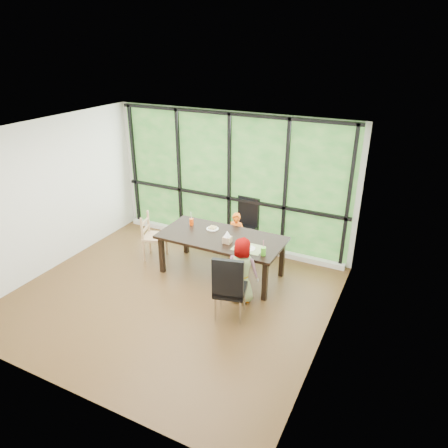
{
  "coord_description": "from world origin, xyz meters",
  "views": [
    {
      "loc": [
        3.33,
        -4.75,
        3.92
      ],
      "look_at": [
        0.52,
        0.92,
        1.05
      ],
      "focal_mm": 33.08,
      "sensor_mm": 36.0,
      "label": 1
    }
  ],
  "objects": [
    {
      "name": "chair_end_beech",
      "position": [
        -1.0,
        1.0,
        0.45
      ],
      "size": [
        0.5,
        0.52,
        0.9
      ],
      "primitive_type": "cube",
      "rotation": [
        0.0,
        0.0,
        1.86
      ],
      "color": "tan",
      "rests_on": "ground"
    },
    {
      "name": "dining_table",
      "position": [
        0.42,
        1.02,
        0.38
      ],
      "size": [
        2.26,
        1.2,
        0.75
      ],
      "primitive_type": "cube",
      "rotation": [
        0.0,
        0.0,
        -0.08
      ],
      "color": "black",
      "rests_on": "ground"
    },
    {
      "name": "straw_white",
      "position": [
        -0.3,
        1.21,
        0.91
      ],
      "size": [
        0.01,
        0.04,
        0.2
      ],
      "primitive_type": "cylinder",
      "rotation": [
        0.14,
        0.0,
        0.0
      ],
      "color": "white",
      "rests_on": "orange_cup"
    },
    {
      "name": "ground",
      "position": [
        0.0,
        0.0,
        0.0
      ],
      "size": [
        5.0,
        5.0,
        0.0
      ],
      "primitive_type": "plane",
      "color": "black",
      "rests_on": "ground"
    },
    {
      "name": "foliage_backdrop",
      "position": [
        0.0,
        2.23,
        1.35
      ],
      "size": [
        4.8,
        0.02,
        2.65
      ],
      "primitive_type": "cube",
      "color": "#1E4B1C",
      "rests_on": "back_wall"
    },
    {
      "name": "straw_pink",
      "position": [
        1.32,
        0.72,
        0.92
      ],
      "size": [
        0.01,
        0.04,
        0.2
      ],
      "primitive_type": "cylinder",
      "rotation": [
        0.14,
        0.0,
        0.0
      ],
      "color": "pink",
      "rests_on": "green_cup"
    },
    {
      "name": "plate_near",
      "position": [
        1.02,
        0.81,
        0.76
      ],
      "size": [
        0.23,
        0.23,
        0.01
      ],
      "primitive_type": "cylinder",
      "color": "white",
      "rests_on": "dining_table"
    },
    {
      "name": "green_cup",
      "position": [
        1.32,
        0.72,
        0.82
      ],
      "size": [
        0.08,
        0.08,
        0.13
      ],
      "primitive_type": "cylinder",
      "color": "#5CC42C",
      "rests_on": "dining_table"
    },
    {
      "name": "chair_interior_leather",
      "position": [
        1.09,
        -0.02,
        0.54
      ],
      "size": [
        0.56,
        0.56,
        1.08
      ],
      "primitive_type": "cube",
      "rotation": [
        0.0,
        0.0,
        3.39
      ],
      "color": "black",
      "rests_on": "ground"
    },
    {
      "name": "back_wall",
      "position": [
        0.0,
        2.25,
        1.35
      ],
      "size": [
        5.0,
        0.0,
        5.0
      ],
      "primitive_type": "plane",
      "rotation": [
        1.57,
        0.0,
        0.0
      ],
      "color": "silver",
      "rests_on": "ground"
    },
    {
      "name": "orange_cup",
      "position": [
        -0.3,
        1.21,
        0.81
      ],
      "size": [
        0.08,
        0.08,
        0.12
      ],
      "primitive_type": "cylinder",
      "color": "#E4430A",
      "rests_on": "dining_table"
    },
    {
      "name": "chair_window_leather",
      "position": [
        0.39,
        2.04,
        0.54
      ],
      "size": [
        0.52,
        0.52,
        1.08
      ],
      "primitive_type": "cube",
      "rotation": [
        0.0,
        0.0,
        -0.13
      ],
      "color": "black",
      "rests_on": "ground"
    },
    {
      "name": "crepe_rolls_far",
      "position": [
        0.13,
        1.22,
        0.78
      ],
      "size": [
        0.15,
        0.12,
        0.04
      ],
      "primitive_type": null,
      "color": "tan",
      "rests_on": "plate_far"
    },
    {
      "name": "crepe_rolls_near",
      "position": [
        1.02,
        0.81,
        0.78
      ],
      "size": [
        0.05,
        0.12,
        0.04
      ],
      "primitive_type": null,
      "color": "tan",
      "rests_on": "plate_near"
    },
    {
      "name": "plate_far",
      "position": [
        0.13,
        1.22,
        0.76
      ],
      "size": [
        0.22,
        0.22,
        0.01
      ],
      "primitive_type": "cylinder",
      "color": "white",
      "rests_on": "dining_table"
    },
    {
      "name": "window_sill",
      "position": [
        0.0,
        2.15,
        0.05
      ],
      "size": [
        4.8,
        0.12,
        0.1
      ],
      "primitive_type": "cube",
      "color": "silver",
      "rests_on": "ground"
    },
    {
      "name": "tissue_box",
      "position": [
        0.61,
        0.86,
        0.81
      ],
      "size": [
        0.13,
        0.13,
        0.11
      ],
      "primitive_type": "cube",
      "color": "tan",
      "rests_on": "dining_table"
    },
    {
      "name": "placemat",
      "position": [
        1.01,
        0.82,
        0.75
      ],
      "size": [
        0.49,
        0.36,
        0.01
      ],
      "primitive_type": "cube",
      "color": "tan",
      "rests_on": "dining_table"
    },
    {
      "name": "child_older",
      "position": [
        1.06,
        0.44,
        0.55
      ],
      "size": [
        0.58,
        0.42,
        1.1
      ],
      "primitive_type": "imported",
      "rotation": [
        0.0,
        0.0,
        3.27
      ],
      "color": "slate",
      "rests_on": "ground"
    },
    {
      "name": "window_mullions",
      "position": [
        0.0,
        2.19,
        1.35
      ],
      "size": [
        4.8,
        0.06,
        2.65
      ],
      "primitive_type": null,
      "color": "black",
      "rests_on": "back_wall"
    },
    {
      "name": "child_toddler",
      "position": [
        0.42,
        1.65,
        0.47
      ],
      "size": [
        0.36,
        0.24,
        0.95
      ],
      "primitive_type": "imported",
      "rotation": [
        0.0,
        0.0,
        0.04
      ],
      "color": "#E55B0F",
      "rests_on": "ground"
    },
    {
      "name": "tissue",
      "position": [
        0.61,
        0.86,
        0.92
      ],
      "size": [
        0.12,
        0.12,
        0.11
      ],
      "primitive_type": "cone",
      "color": "white",
      "rests_on": "tissue_box"
    }
  ]
}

